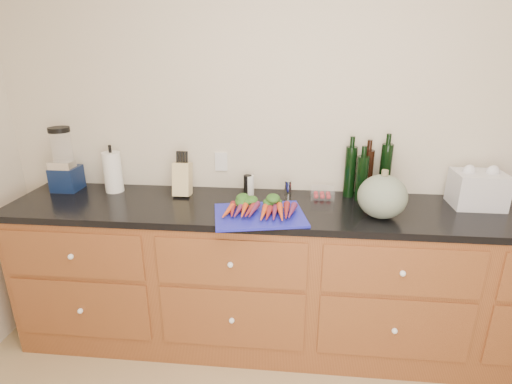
# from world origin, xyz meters

# --- Properties ---
(wall_back) EXTENTS (4.10, 0.05, 2.60)m
(wall_back) POSITION_xyz_m (0.00, 1.62, 1.30)
(wall_back) COLOR beige
(wall_back) RESTS_ON ground
(cabinets) EXTENTS (3.60, 0.64, 0.90)m
(cabinets) POSITION_xyz_m (0.00, 1.30, 0.45)
(cabinets) COLOR brown
(cabinets) RESTS_ON ground
(countertop) EXTENTS (3.64, 0.62, 0.04)m
(countertop) POSITION_xyz_m (0.00, 1.30, 0.92)
(countertop) COLOR black
(countertop) RESTS_ON cabinets
(cutting_board) EXTENTS (0.55, 0.46, 0.01)m
(cutting_board) POSITION_xyz_m (-0.31, 1.14, 0.95)
(cutting_board) COLOR #1A1DAF
(cutting_board) RESTS_ON countertop
(carrots) EXTENTS (0.39, 0.28, 0.05)m
(carrots) POSITION_xyz_m (-0.31, 1.18, 0.98)
(carrots) COLOR #DE481A
(carrots) RESTS_ON cutting_board
(squash) EXTENTS (0.26, 0.26, 0.24)m
(squash) POSITION_xyz_m (0.35, 1.20, 1.06)
(squash) COLOR #596757
(squash) RESTS_ON countertop
(blender_appliance) EXTENTS (0.16, 0.16, 0.41)m
(blender_appliance) POSITION_xyz_m (-1.60, 1.46, 1.12)
(blender_appliance) COLOR #0D1C40
(blender_appliance) RESTS_ON countertop
(paper_towel) EXTENTS (0.11, 0.11, 0.26)m
(paper_towel) POSITION_xyz_m (-1.28, 1.46, 1.07)
(paper_towel) COLOR white
(paper_towel) RESTS_ON countertop
(knife_block) EXTENTS (0.10, 0.10, 0.21)m
(knife_block) POSITION_xyz_m (-0.82, 1.44, 1.04)
(knife_block) COLOR tan
(knife_block) RESTS_ON countertop
(grinder_salt) EXTENTS (0.05, 0.05, 0.13)m
(grinder_salt) POSITION_xyz_m (-0.40, 1.48, 1.00)
(grinder_salt) COLOR white
(grinder_salt) RESTS_ON countertop
(grinder_pepper) EXTENTS (0.05, 0.05, 0.13)m
(grinder_pepper) POSITION_xyz_m (-0.41, 1.48, 1.00)
(grinder_pepper) COLOR black
(grinder_pepper) RESTS_ON countertop
(canister_chrome) EXTENTS (0.04, 0.04, 0.10)m
(canister_chrome) POSITION_xyz_m (-0.16, 1.48, 0.99)
(canister_chrome) COLOR silver
(canister_chrome) RESTS_ON countertop
(tomato_box) EXTENTS (0.14, 0.11, 0.07)m
(tomato_box) POSITION_xyz_m (0.05, 1.47, 0.97)
(tomato_box) COLOR white
(tomato_box) RESTS_ON countertop
(bottles) EXTENTS (0.28, 0.14, 0.34)m
(bottles) POSITION_xyz_m (0.32, 1.51, 1.09)
(bottles) COLOR black
(bottles) RESTS_ON countertop
(grocery_bag) EXTENTS (0.28, 0.22, 0.20)m
(grocery_bag) POSITION_xyz_m (0.94, 1.42, 1.04)
(grocery_bag) COLOR silver
(grocery_bag) RESTS_ON countertop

